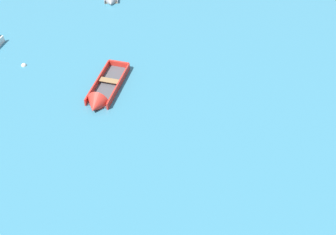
% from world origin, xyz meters
% --- Properties ---
extents(rowboat_grey_midfield_right, '(1.11, 2.78, 0.91)m').
position_xyz_m(rowboat_grey_midfield_right, '(-3.03, 35.83, 0.12)').
color(rowboat_grey_midfield_right, '#99754C').
rests_on(rowboat_grey_midfield_right, ground_plane).
extents(rowboat_red_far_back, '(2.72, 4.57, 1.24)m').
position_xyz_m(rowboat_red_far_back, '(-3.60, 24.70, 0.19)').
color(rowboat_red_far_back, '#4C4C51').
rests_on(rowboat_red_far_back, ground_plane).
extents(mooring_buoy_trailing, '(0.32, 0.32, 0.32)m').
position_xyz_m(mooring_buoy_trailing, '(-8.41, 28.31, 0.00)').
color(mooring_buoy_trailing, silver).
rests_on(mooring_buoy_trailing, ground_plane).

